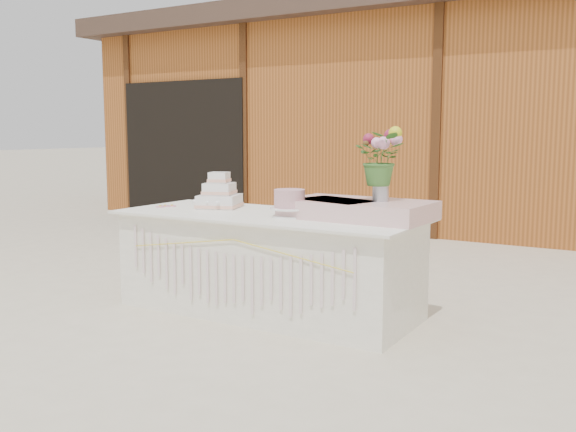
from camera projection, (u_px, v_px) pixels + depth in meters
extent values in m
plane|color=beige|center=(268.00, 311.00, 5.02)|extent=(80.00, 80.00, 0.00)
cube|color=#9F5621|center=(478.00, 125.00, 9.92)|extent=(12.00, 4.00, 3.00)
cube|color=#3D2C22|center=(482.00, 15.00, 9.70)|extent=(12.60, 4.60, 0.30)
cube|color=black|center=(183.00, 150.00, 10.40)|extent=(2.40, 0.08, 2.20)
cube|color=white|center=(268.00, 264.00, 4.97)|extent=(2.28, 0.88, 0.75)
cube|color=white|center=(268.00, 215.00, 4.92)|extent=(2.40, 1.00, 0.02)
cube|color=white|center=(220.00, 201.00, 5.31)|extent=(0.40, 0.40, 0.11)
cube|color=#FFBBA1|center=(220.00, 205.00, 5.31)|extent=(0.42, 0.42, 0.02)
cube|color=white|center=(219.00, 189.00, 5.29)|extent=(0.29, 0.29, 0.10)
cube|color=#FFBBA1|center=(219.00, 192.00, 5.30)|extent=(0.30, 0.30, 0.02)
cube|color=white|center=(219.00, 178.00, 5.28)|extent=(0.19, 0.19, 0.09)
cube|color=#FFBBA1|center=(219.00, 180.00, 5.28)|extent=(0.20, 0.20, 0.02)
cylinder|color=white|center=(289.00, 216.00, 4.71)|extent=(0.25, 0.25, 0.02)
cylinder|color=white|center=(289.00, 212.00, 4.71)|extent=(0.07, 0.07, 0.05)
cylinder|color=white|center=(289.00, 208.00, 4.71)|extent=(0.29, 0.29, 0.01)
cylinder|color=#CC9398|center=(289.00, 198.00, 4.70)|extent=(0.23, 0.23, 0.13)
cube|color=beige|center=(358.00, 209.00, 4.66)|extent=(1.07, 0.64, 0.13)
cylinder|color=#BCBCC1|center=(381.00, 190.00, 4.58)|extent=(0.12, 0.12, 0.16)
imported|color=#3E712D|center=(381.00, 152.00, 4.55)|extent=(0.38, 0.34, 0.38)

